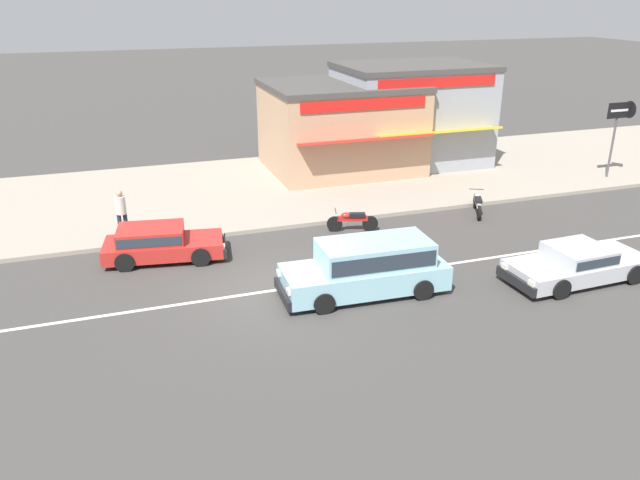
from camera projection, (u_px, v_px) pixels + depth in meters
ground_plane at (283, 289)px, 18.15m from camera, size 160.00×160.00×0.00m
lane_centre_stripe at (283, 289)px, 18.15m from camera, size 50.40×0.14×0.01m
kerb_strip at (222, 192)px, 26.57m from camera, size 68.00×10.00×0.15m
sedan_silver_1 at (577, 263)px, 18.56m from camera, size 4.50×2.00×1.06m
hatchback_red_2 at (159, 242)px, 19.95m from camera, size 4.03×2.15×1.10m
minivan_pale_blue_4 at (369, 266)px, 17.64m from camera, size 4.85×2.00×1.56m
motorcycle_0 at (477, 203)px, 24.08m from camera, size 1.04×1.83×0.80m
motorcycle_2 at (352, 220)px, 22.33m from camera, size 1.80×0.76×0.80m
arrow_signboard at (628, 113)px, 27.49m from camera, size 1.53×0.75×3.40m
pedestrian_mid_kerb at (121, 210)px, 21.26m from camera, size 0.34×0.34×1.66m
shopfront_corner_warung at (341, 126)px, 29.05m from camera, size 6.76×6.41×4.00m
shopfront_mid_block at (411, 114)px, 29.96m from camera, size 6.86×5.62×4.71m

